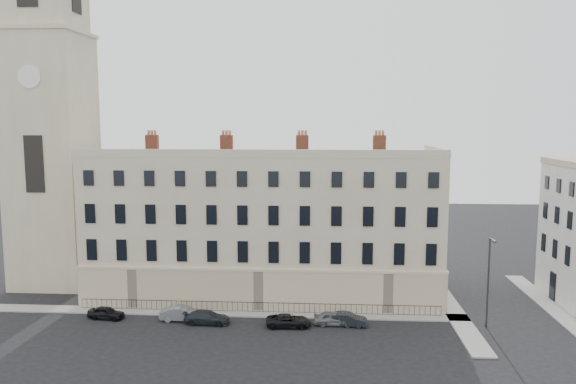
% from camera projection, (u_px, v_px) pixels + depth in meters
% --- Properties ---
extents(ground, '(160.00, 160.00, 0.00)m').
position_uv_depth(ground, '(319.00, 335.00, 48.66)').
color(ground, black).
rests_on(ground, ground).
extents(terrace, '(36.22, 12.22, 17.00)m').
position_uv_depth(terrace, '(265.00, 224.00, 59.93)').
color(terrace, '#C0AD8E').
rests_on(terrace, ground).
extents(church_tower, '(8.00, 8.13, 44.00)m').
position_uv_depth(church_tower, '(50.00, 119.00, 62.06)').
color(church_tower, '#C0AD8E').
rests_on(church_tower, ground).
extents(pavement_terrace, '(48.00, 2.00, 0.12)m').
position_uv_depth(pavement_terrace, '(216.00, 313.00, 54.23)').
color(pavement_terrace, gray).
rests_on(pavement_terrace, ground).
extents(pavement_east_return, '(2.00, 24.00, 0.12)m').
position_uv_depth(pavement_east_return, '(451.00, 307.00, 55.74)').
color(pavement_east_return, gray).
rests_on(pavement_east_return, ground).
extents(pavement_adjacent, '(2.00, 20.00, 0.12)m').
position_uv_depth(pavement_adjacent, '(546.00, 303.00, 57.09)').
color(pavement_adjacent, gray).
rests_on(pavement_adjacent, ground).
extents(railings, '(35.00, 0.04, 0.96)m').
position_uv_depth(railings, '(258.00, 307.00, 54.31)').
color(railings, black).
rests_on(railings, ground).
extents(car_a, '(3.57, 1.80, 1.17)m').
position_uv_depth(car_a, '(106.00, 313.00, 52.66)').
color(car_a, black).
rests_on(car_a, ground).
extents(car_b, '(4.14, 1.46, 1.36)m').
position_uv_depth(car_b, '(183.00, 313.00, 52.18)').
color(car_b, slate).
rests_on(car_b, ground).
extents(car_c, '(4.27, 1.86, 1.22)m').
position_uv_depth(car_c, '(207.00, 317.00, 51.37)').
color(car_c, black).
rests_on(car_c, ground).
extents(car_d, '(4.14, 2.05, 1.13)m').
position_uv_depth(car_d, '(289.00, 321.00, 50.61)').
color(car_d, black).
rests_on(car_d, ground).
extents(car_e, '(3.71, 1.51, 1.26)m').
position_uv_depth(car_e, '(334.00, 318.00, 51.05)').
color(car_e, slate).
rests_on(car_e, ground).
extents(car_f, '(3.76, 1.65, 1.20)m').
position_uv_depth(car_f, '(347.00, 319.00, 50.88)').
color(car_f, black).
rests_on(car_f, ground).
extents(streetlamp, '(0.28, 1.81, 8.35)m').
position_uv_depth(streetlamp, '(489.00, 278.00, 49.86)').
color(streetlamp, '#323237').
rests_on(streetlamp, ground).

